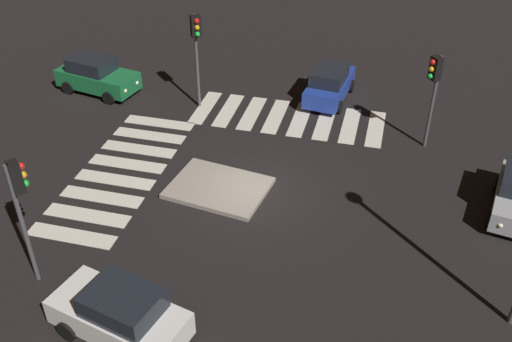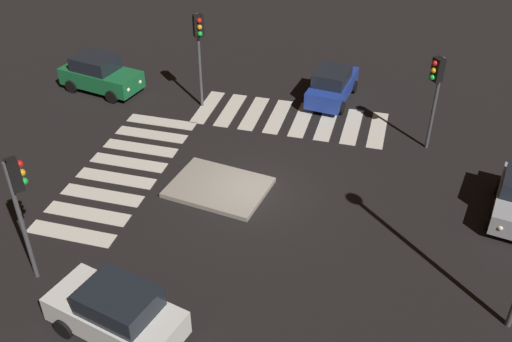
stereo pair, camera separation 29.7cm
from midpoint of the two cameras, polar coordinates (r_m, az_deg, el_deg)
The scene contains 10 objects.
ground_plane at distance 22.37m, azimuth 0.38°, elevation -2.11°, with size 80.00×80.00×0.00m, color black.
traffic_island at distance 22.52m, azimuth -3.27°, elevation -1.61°, with size 4.00×3.23×0.18m.
car_green at distance 30.27m, azimuth -14.68°, elevation 9.11°, with size 4.27×2.50×1.77m.
car_white at distance 17.23m, azimuth -12.94°, elevation -13.27°, with size 4.26×2.60×1.75m.
car_blue at distance 28.61m, azimuth 7.73°, elevation 8.32°, with size 2.16×3.99×1.68m.
traffic_light_east at distance 26.75m, azimuth -5.25°, elevation 12.70°, with size 0.54×0.53×4.53m.
traffic_light_south at distance 24.55m, azimuth 17.47°, elevation 8.33°, with size 0.53×0.54×4.13m.
traffic_light_north at distance 18.18m, azimuth -21.73°, elevation -1.88°, with size 0.54×0.53×4.37m.
crosswalk_near at distance 27.22m, azimuth 3.64°, elevation 5.17°, with size 8.75×3.20×0.02m.
crosswalk_side at distance 24.14m, azimuth -12.53°, elevation 0.07°, with size 3.20×8.75×0.02m.
Camera 2 is at (-4.74, 17.26, 13.43)m, focal length 41.06 mm.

